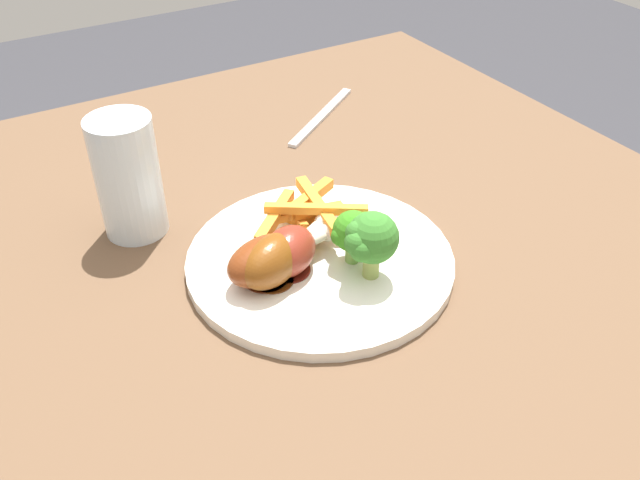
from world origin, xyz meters
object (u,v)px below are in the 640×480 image
at_px(broccoli_floret_front, 354,232).
at_px(carrot_fries_pile, 308,214).
at_px(dining_table, 343,324).
at_px(water_glass, 128,177).
at_px(chicken_drumstick_near, 275,259).
at_px(broccoli_floret_middle, 369,240).
at_px(fork, 322,116).
at_px(chicken_drumstick_extra, 291,249).
at_px(chicken_drumstick_far, 269,259).
at_px(dinner_plate, 320,260).

height_order(broccoli_floret_front, carrot_fries_pile, broccoli_floret_front).
height_order(dining_table, water_glass, water_glass).
relative_size(chicken_drumstick_near, water_glass, 0.96).
height_order(broccoli_floret_front, broccoli_floret_middle, broccoli_floret_middle).
distance_m(dining_table, water_glass, 0.29).
xyz_separation_m(carrot_fries_pile, water_glass, (-0.11, -0.15, 0.03)).
distance_m(carrot_fries_pile, fork, 0.29).
bearing_deg(chicken_drumstick_extra, chicken_drumstick_far, -85.38).
relative_size(dinner_plate, chicken_drumstick_near, 2.12).
bearing_deg(carrot_fries_pile, chicken_drumstick_near, -51.68).
xyz_separation_m(dinner_plate, broccoli_floret_middle, (0.05, 0.02, 0.05)).
bearing_deg(carrot_fries_pile, dinner_plate, -14.14).
distance_m(dining_table, chicken_drumstick_extra, 0.16).
bearing_deg(dining_table, water_glass, -129.36).
relative_size(broccoli_floret_middle, fork, 0.38).
bearing_deg(carrot_fries_pile, chicken_drumstick_extra, -44.59).
height_order(broccoli_floret_front, chicken_drumstick_near, broccoli_floret_front).
height_order(chicken_drumstick_near, fork, chicken_drumstick_near).
xyz_separation_m(broccoli_floret_middle, water_glass, (-0.21, -0.16, 0.01)).
distance_m(chicken_drumstick_extra, water_glass, 0.19).
bearing_deg(chicken_drumstick_extra, dining_table, 100.36).
bearing_deg(chicken_drumstick_extra, broccoli_floret_middle, 48.22).
bearing_deg(chicken_drumstick_near, water_glass, -152.63).
bearing_deg(water_glass, chicken_drumstick_near, 27.37).
distance_m(chicken_drumstick_far, fork, 0.37).
distance_m(dinner_plate, fork, 0.33).
height_order(broccoli_floret_front, fork, broccoli_floret_front).
relative_size(chicken_drumstick_extra, fork, 0.62).
height_order(broccoli_floret_front, chicken_drumstick_far, broccoli_floret_front).
relative_size(broccoli_floret_front, water_glass, 0.43).
bearing_deg(chicken_drumstick_far, dinner_plate, 93.75).
relative_size(broccoli_floret_front, chicken_drumstick_extra, 0.49).
relative_size(chicken_drumstick_near, chicken_drumstick_extra, 1.10).
distance_m(chicken_drumstick_extra, fork, 0.35).
height_order(dining_table, chicken_drumstick_far, chicken_drumstick_far).
xyz_separation_m(chicken_drumstick_extra, fork, (-0.29, 0.20, -0.03)).
relative_size(dining_table, chicken_drumstick_near, 7.72).
bearing_deg(chicken_drumstick_far, broccoli_floret_middle, 59.64).
distance_m(carrot_fries_pile, chicken_drumstick_far, 0.08).
bearing_deg(broccoli_floret_front, carrot_fries_pile, -168.56).
height_order(chicken_drumstick_near, water_glass, water_glass).
distance_m(chicken_drumstick_near, water_glass, 0.19).
bearing_deg(fork, broccoli_floret_front, -150.48).
xyz_separation_m(dining_table, chicken_drumstick_extra, (0.01, -0.07, 0.15)).
bearing_deg(broccoli_floret_middle, broccoli_floret_front, 176.85).
bearing_deg(water_glass, broccoli_floret_middle, 37.92).
bearing_deg(broccoli_floret_front, chicken_drumstick_far, -103.22).
xyz_separation_m(dinner_plate, fork, (-0.28, 0.17, -0.00)).
height_order(carrot_fries_pile, water_glass, water_glass).
bearing_deg(broccoli_floret_front, dining_table, 159.40).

